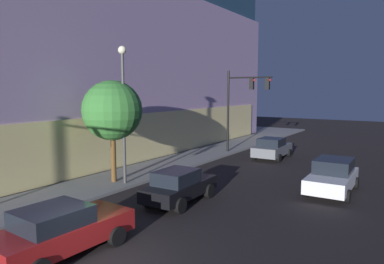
% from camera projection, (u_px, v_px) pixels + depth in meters
% --- Properties ---
extents(modern_building, '(36.36, 31.01, 15.99)m').
position_uv_depth(modern_building, '(42.00, 63.00, 35.38)').
color(modern_building, '#4C4C51').
rests_on(modern_building, ground).
extents(traffic_light_far_corner, '(0.48, 3.73, 6.65)m').
position_uv_depth(traffic_light_far_corner, '(243.00, 96.00, 28.74)').
color(traffic_light_far_corner, black).
rests_on(traffic_light_far_corner, sidewalk_corner).
extents(street_lamp_sidewalk, '(0.44, 0.44, 7.40)m').
position_uv_depth(street_lamp_sidewalk, '(123.00, 97.00, 19.12)').
color(street_lamp_sidewalk, '#404040').
rests_on(street_lamp_sidewalk, sidewalk_corner).
extents(sidewalk_tree, '(3.29, 3.29, 5.62)m').
position_uv_depth(sidewalk_tree, '(112.00, 111.00, 19.52)').
color(sidewalk_tree, brown).
rests_on(sidewalk_tree, sidewalk_corner).
extents(car_red, '(4.64, 2.31, 1.60)m').
position_uv_depth(car_red, '(60.00, 230.00, 11.35)').
color(car_red, maroon).
rests_on(car_red, ground).
extents(car_black, '(4.27, 2.06, 1.58)m').
position_uv_depth(car_black, '(179.00, 186.00, 16.61)').
color(car_black, black).
rests_on(car_black, ground).
extents(car_white, '(4.56, 2.23, 1.69)m').
position_uv_depth(car_white, '(333.00, 176.00, 18.35)').
color(car_white, silver).
rests_on(car_white, ground).
extents(car_grey, '(4.25, 2.20, 1.60)m').
position_uv_depth(car_grey, '(272.00, 148.00, 27.49)').
color(car_grey, slate).
rests_on(car_grey, ground).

